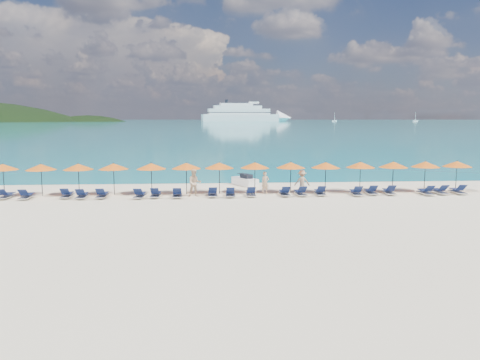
{
  "coord_description": "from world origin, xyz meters",
  "views": [
    {
      "loc": [
        -2.09,
        -28.19,
        5.41
      ],
      "look_at": [
        0.0,
        3.0,
        1.2
      ],
      "focal_mm": 35.0,
      "sensor_mm": 36.0,
      "label": 1
    }
  ],
  "objects": [
    {
      "name": "lounger_17",
      "position": [
        10.57,
        3.57,
        0.24
      ],
      "size": [
        0.77,
        1.75,
        0.66
      ],
      "rotation": [
        0.0,
        0.0,
        -0.09
      ],
      "color": "silver",
      "rests_on": "ground"
    },
    {
      "name": "umbrella_2",
      "position": [
        -11.1,
        4.56,
        2.02
      ],
      "size": [
        2.1,
        2.1,
        2.28
      ],
      "color": "black",
      "rests_on": "ground"
    },
    {
      "name": "umbrella_0",
      "position": [
        -16.22,
        4.74,
        2.02
      ],
      "size": [
        2.1,
        2.1,
        2.28
      ],
      "color": "black",
      "rests_on": "ground"
    },
    {
      "name": "beachgoer_b",
      "position": [
        -3.07,
        3.61,
        0.94
      ],
      "size": [
        0.97,
        0.63,
        1.87
      ],
      "primitive_type": "imported",
      "rotation": [
        0.0,
        0.0,
        0.12
      ],
      "color": "#D1AC85",
      "rests_on": "ground"
    },
    {
      "name": "umbrella_8",
      "position": [
        3.74,
        4.64,
        2.02
      ],
      "size": [
        2.1,
        2.1,
        2.28
      ],
      "color": "black",
      "rests_on": "ground"
    },
    {
      "name": "lounger_11",
      "position": [
        0.77,
        3.44,
        0.24
      ],
      "size": [
        0.64,
        1.71,
        0.66
      ],
      "rotation": [
        0.0,
        0.0,
        -0.01
      ],
      "color": "silver",
      "rests_on": "ground"
    },
    {
      "name": "umbrella_7",
      "position": [
        1.18,
        4.72,
        2.02
      ],
      "size": [
        2.1,
        2.1,
        2.28
      ],
      "color": "black",
      "rests_on": "ground"
    },
    {
      "name": "beachgoer_a",
      "position": [
        1.9,
        4.57,
        0.79
      ],
      "size": [
        0.66,
        0.53,
        1.57
      ],
      "primitive_type": "imported",
      "rotation": [
        0.0,
        0.0,
        0.31
      ],
      "color": "#D1AC85",
      "rests_on": "ground"
    },
    {
      "name": "jetski",
      "position": [
        0.78,
        8.56,
        0.38
      ],
      "size": [
        2.06,
        2.72,
        0.91
      ],
      "rotation": [
        0.0,
        0.0,
        0.49
      ],
      "color": "white",
      "rests_on": "ground"
    },
    {
      "name": "sea",
      "position": [
        0.0,
        660.0,
        0.01
      ],
      "size": [
        1600.0,
        1300.0,
        0.01
      ],
      "primitive_type": "cube",
      "color": "#1FA9B2",
      "rests_on": "ground"
    },
    {
      "name": "lounger_7",
      "position": [
        -5.71,
        3.43,
        0.24
      ],
      "size": [
        0.65,
        1.71,
        0.66
      ],
      "rotation": [
        0.0,
        0.0,
        -0.02
      ],
      "color": "silver",
      "rests_on": "ground"
    },
    {
      "name": "headland_small",
      "position": [
        -150.0,
        560.0,
        -35.0
      ],
      "size": [
        162.0,
        126.0,
        85.5
      ],
      "color": "black",
      "rests_on": "ground"
    },
    {
      "name": "lounger_12",
      "position": [
        3.12,
        3.42,
        0.24
      ],
      "size": [
        0.64,
        1.71,
        0.66
      ],
      "rotation": [
        0.0,
        0.0,
        -0.01
      ],
      "color": "silver",
      "rests_on": "ground"
    },
    {
      "name": "lounger_4",
      "position": [
        -10.59,
        3.3,
        0.24
      ],
      "size": [
        0.7,
        1.73,
        0.66
      ],
      "rotation": [
        0.0,
        0.0,
        0.05
      ],
      "color": "silver",
      "rests_on": "ground"
    },
    {
      "name": "umbrella_12",
      "position": [
        13.6,
        4.57,
        2.02
      ],
      "size": [
        2.1,
        2.1,
        2.28
      ],
      "color": "black",
      "rests_on": "ground"
    },
    {
      "name": "ground",
      "position": [
        0.0,
        0.0,
        0.0
      ],
      "size": [
        1400.0,
        1400.0,
        0.0
      ],
      "primitive_type": "plane",
      "color": "beige"
    },
    {
      "name": "umbrella_11",
      "position": [
        11.19,
        4.51,
        2.02
      ],
      "size": [
        2.1,
        2.1,
        2.28
      ],
      "color": "black",
      "rests_on": "ground"
    },
    {
      "name": "umbrella_6",
      "position": [
        -1.35,
        4.75,
        2.02
      ],
      "size": [
        2.1,
        2.1,
        2.28
      ],
      "color": "black",
      "rests_on": "ground"
    },
    {
      "name": "lounger_8",
      "position": [
        -4.24,
        3.27,
        0.24
      ],
      "size": [
        0.7,
        1.73,
        0.66
      ],
      "rotation": [
        0.0,
        0.0,
        0.05
      ],
      "color": "silver",
      "rests_on": "ground"
    },
    {
      "name": "lounger_19",
      "position": [
        14.22,
        3.47,
        0.24
      ],
      "size": [
        0.63,
        1.71,
        0.66
      ],
      "rotation": [
        0.0,
        0.0,
        0.01
      ],
      "color": "silver",
      "rests_on": "ground"
    },
    {
      "name": "lounger_6",
      "position": [
        -6.75,
        3.21,
        0.24
      ],
      "size": [
        0.74,
        1.74,
        0.66
      ],
      "rotation": [
        0.0,
        0.0,
        -0.07
      ],
      "color": "silver",
      "rests_on": "ground"
    },
    {
      "name": "lounger_13",
      "position": [
        4.23,
        3.44,
        0.24
      ],
      "size": [
        0.72,
        1.73,
        0.66
      ],
      "rotation": [
        0.0,
        0.0,
        0.06
      ],
      "color": "silver",
      "rests_on": "ground"
    },
    {
      "name": "sailboat_far",
      "position": [
        253.73,
        538.94,
        1.16
      ],
      "size": [
        6.18,
        2.06,
        11.34
      ],
      "color": "white",
      "rests_on": "ground"
    },
    {
      "name": "lounger_20",
      "position": [
        15.55,
        3.49,
        0.24
      ],
      "size": [
        0.68,
        1.72,
        0.66
      ],
      "rotation": [
        0.0,
        0.0,
        -0.03
      ],
      "color": "silver",
      "rests_on": "ground"
    },
    {
      "name": "umbrella_4",
      "position": [
        -6.11,
        4.59,
        2.02
      ],
      "size": [
        2.1,
        2.1,
        2.28
      ],
      "color": "black",
      "rests_on": "ground"
    },
    {
      "name": "lounger_3",
      "position": [
        -11.66,
        3.6,
        0.24
      ],
      "size": [
        0.71,
        1.73,
        0.66
      ],
      "rotation": [
        0.0,
        0.0,
        0.05
      ],
      "color": "silver",
      "rests_on": "ground"
    },
    {
      "name": "lounger_1",
      "position": [
        -15.64,
        3.58,
        0.24
      ],
      "size": [
        0.71,
        1.73,
        0.66
      ],
      "rotation": [
        0.0,
        0.0,
        -0.06
      ],
      "color": "silver",
      "rests_on": "ground"
    },
    {
      "name": "umbrella_1",
      "position": [
        -13.58,
        4.5,
        2.02
      ],
      "size": [
        2.1,
        2.1,
        2.28
      ],
      "color": "black",
      "rests_on": "ground"
    },
    {
      "name": "lounger_16",
      "position": [
        9.26,
        3.6,
        0.24
      ],
      "size": [
        0.69,
        1.72,
        0.66
      ],
      "rotation": [
        0.0,
        0.0,
        -0.04
      ],
      "color": "silver",
      "rests_on": "ground"
    },
    {
      "name": "umbrella_10",
      "position": [
        8.79,
        4.57,
        2.02
      ],
      "size": [
        2.1,
        2.1,
        2.28
      ],
      "color": "black",
      "rests_on": "ground"
    },
    {
      "name": "umbrella_13",
      "position": [
        16.02,
        4.66,
        2.02
      ],
      "size": [
        2.1,
        2.1,
        2.28
      ],
      "color": "black",
      "rests_on": "ground"
    },
    {
      "name": "lounger_18",
      "position": [
        13.08,
        3.23,
        0.24
      ],
      "size": [
        0.66,
        1.71,
        0.66
      ],
      "rotation": [
        0.0,
        0.0,
        0.02
      ],
      "color": "silver",
      "rests_on": "ground"
    },
    {
      "name": "lounger_15",
      "position": [
        8.11,
        3.29,
        0.24
      ],
      "size": [
        0.72,
        1.73,
        0.66
      ],
      "rotation": [
        0.0,
        0.0,
        -0.06
      ],
      "color": "silver",
      "rests_on": "ground"
    },
    {
      "name": "umbrella_5",
      "position": [
        -3.68,
        4.67,
        2.02
      ],
      "size": [
        2.1,
        2.1,
        2.28
      ],
      "color": "black",
      "rests_on": "ground"
    },
    {
      "name": "lounger_9",
      "position": [
        -1.86,
        3.43,
        0.24
      ],
      "size": [
        0.67,
        1.72,
        0.66
      ],
      "rotation": [
        0.0,
        0.0,
        0.03
      ],
      "color": "silver",
      "rests_on": "ground"
    },
    {
      "name": "umbrella_3",
      "position": [
        -8.72,
        4.66,
        2.02
      ],
      "size": [
        2.1,
        2.1,
        2.28
      ],
      "color": "black",
      "rests_on": "ground"
    },
    {
      "name": "umbrella_9",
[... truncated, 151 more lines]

